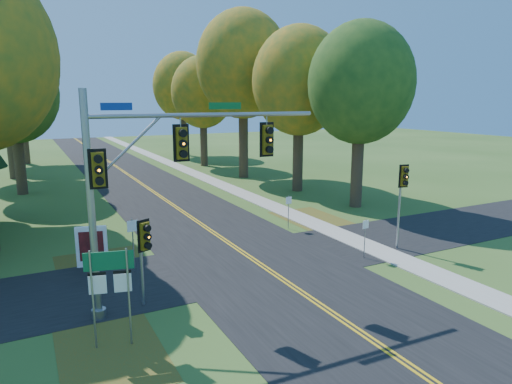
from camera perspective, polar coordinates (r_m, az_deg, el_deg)
name	(u,v)px	position (r m, az deg, el deg)	size (l,w,h in m)	color
ground	(276,275)	(20.18, 2.48, -10.35)	(160.00, 160.00, 0.00)	#30511C
road_main	(276,275)	(20.18, 2.48, -10.32)	(8.00, 160.00, 0.02)	black
road_cross	(255,261)	(21.82, -0.15, -8.60)	(60.00, 6.00, 0.02)	black
centerline_left	(274,275)	(20.13, 2.23, -10.33)	(0.10, 160.00, 0.01)	gold
centerline_right	(278,274)	(20.22, 2.73, -10.23)	(0.10, 160.00, 0.01)	gold
sidewalk_east	(384,253)	(23.68, 15.74, -7.35)	(1.60, 160.00, 0.06)	#9E998E
leaf_patch_w_near	(105,270)	(21.78, -18.30, -9.26)	(4.00, 6.00, 0.00)	brown
leaf_patch_e	(323,223)	(28.48, 8.42, -3.89)	(3.50, 8.00, 0.00)	brown
leaf_patch_w_far	(110,351)	(15.34, -17.76, -18.39)	(3.00, 5.00, 0.00)	brown
tree_e_a	(361,84)	(32.61, 12.97, 13.02)	(7.20, 7.20, 12.73)	#38281C
tree_e_b	(299,82)	(37.77, 5.46, 13.57)	(7.60, 7.60, 13.33)	#38281C
tree_w_c	(13,94)	(40.72, -28.06, 10.80)	(6.80, 6.80, 11.91)	#38281C
tree_e_c	(243,65)	(44.43, -1.59, 15.58)	(8.80, 8.80, 15.79)	#38281C
tree_w_d	(5,74)	(49.49, -28.89, 12.75)	(8.20, 8.20, 14.56)	#38281C
tree_e_d	(203,93)	(52.52, -6.64, 12.24)	(7.00, 7.00, 12.32)	#38281C
tree_w_e	(19,76)	(60.39, -27.54, 12.68)	(8.40, 8.40, 14.97)	#38281C
tree_e_e	(183,86)	(63.04, -9.14, 12.90)	(7.80, 7.80, 13.74)	#38281C
traffic_mast	(154,171)	(16.21, -12.63, 2.52)	(8.67, 0.84, 7.86)	gray
east_signal_pole	(403,186)	(23.72, 17.86, 0.77)	(0.50, 0.59, 4.38)	gray
ped_signal_pole	(144,242)	(16.96, -13.85, -6.14)	(0.50, 0.60, 3.32)	#989BA0
route_sign_cluster	(110,279)	(14.66, -17.80, -10.27)	(1.43, 0.41, 3.14)	gray
info_kiosk	(92,247)	(22.15, -19.83, -6.45)	(1.37, 0.53, 1.89)	white
reg_sign_e_north	(289,206)	(26.73, 4.09, -1.80)	(0.38, 0.06, 2.00)	gray
reg_sign_e_south	(365,231)	(22.41, 13.50, -4.81)	(0.37, 0.07, 1.95)	gray
reg_sign_w	(133,235)	(20.83, -15.15, -5.26)	(0.46, 0.08, 2.40)	gray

